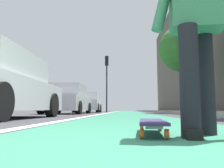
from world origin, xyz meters
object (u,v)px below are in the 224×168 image
at_px(skater_person, 196,16).
at_px(parked_car_mid, 67,100).
at_px(street_tree_mid, 183,49).
at_px(traffic_light, 107,74).
at_px(parked_car_far, 88,103).
at_px(skateboard, 152,123).

xyz_separation_m(skater_person, parked_car_mid, (10.07, 3.57, -0.24)).
height_order(parked_car_mid, street_tree_mid, street_tree_mid).
bearing_deg(street_tree_mid, skater_person, 166.50).
bearing_deg(traffic_light, parked_car_far, 128.56).
bearing_deg(parked_car_mid, skateboard, -162.00).
height_order(skater_person, parked_car_far, skater_person).
distance_m(parked_car_mid, parked_car_far, 6.30).
height_order(skateboard, parked_car_mid, parked_car_mid).
distance_m(parked_car_mid, street_tree_mid, 7.52).
xyz_separation_m(parked_car_far, traffic_light, (1.11, -1.39, 2.51)).
xyz_separation_m(parked_car_mid, parked_car_far, (6.30, -0.05, 0.03)).
height_order(skater_person, parked_car_mid, skater_person).
xyz_separation_m(skateboard, parked_car_far, (16.22, 3.17, 0.63)).
relative_size(skateboard, parked_car_far, 0.20).
relative_size(skateboard, traffic_light, 0.18).
relative_size(parked_car_mid, traffic_light, 0.92).
height_order(skater_person, street_tree_mid, street_tree_mid).
distance_m(skateboard, street_tree_mid, 12.99).
bearing_deg(parked_car_mid, street_tree_mid, -72.26).
height_order(traffic_light, street_tree_mid, street_tree_mid).
bearing_deg(parked_car_far, parked_car_mid, 179.51).
bearing_deg(parked_car_far, street_tree_mid, -123.31).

